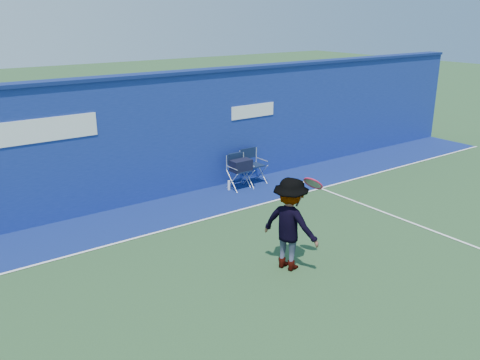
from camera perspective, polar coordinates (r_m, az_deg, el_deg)
ground at (r=8.65m, az=2.43°, el=-12.55°), size 80.00×80.00×0.00m
stadium_wall at (r=12.28m, az=-12.71°, el=4.30°), size 24.00×0.50×3.08m
out_of_bounds_strip at (r=11.79m, az=-10.01°, el=-4.03°), size 24.00×1.80×0.01m
court_lines at (r=9.06m, az=0.04°, el=-10.91°), size 24.00×12.00×0.01m
directors_chair_left at (r=13.30m, az=0.03°, el=0.65°), size 0.55×0.51×0.92m
directors_chair_right at (r=13.74m, az=1.48°, el=0.80°), size 0.56×0.50×0.94m
water_bottle at (r=13.26m, az=-1.25°, el=-0.61°), size 0.07×0.07×0.26m
tennis_player at (r=9.10m, az=5.66°, el=-4.92°), size 1.06×1.24×1.71m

